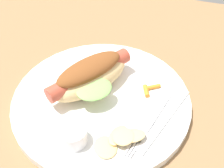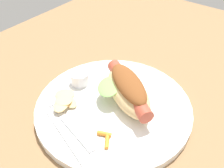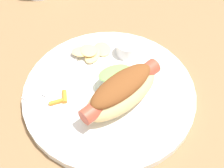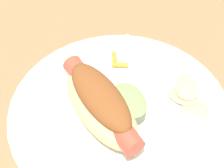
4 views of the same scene
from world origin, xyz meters
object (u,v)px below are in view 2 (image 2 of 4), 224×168
plate (113,107)px  carrot_garnish (106,137)px  chips_pile (65,100)px  fork (72,126)px  knife (67,136)px  sauce_ramekin (80,78)px  hot_dog (128,89)px

plate → carrot_garnish: 8.66cm
carrot_garnish → chips_pile: bearing=-99.7°
fork → knife: 2.20cm
fork → chips_pile: bearing=-20.5°
plate → chips_pile: chips_pile is taller
fork → knife: same height
fork → knife: size_ratio=0.96×
knife → chips_pile: (-5.78, -6.26, 0.60)cm
plate → fork: size_ratio=2.09×
sauce_ramekin → hot_dog: bearing=98.2°
plate → carrot_garnish: bearing=28.1°
hot_dog → chips_pile: size_ratio=1.95×
sauce_ramekin → chips_pile: (6.41, 1.87, -0.57)cm
chips_pile → carrot_garnish: 12.16cm
hot_dog → fork: (11.77, -4.04, -2.84)cm
plate → knife: bearing=-8.4°
hot_dog → sauce_ramekin: bearing=40.8°
chips_pile → fork: bearing=55.7°
fork → carrot_garnish: (-1.68, 6.52, 0.19)cm
fork → hot_dog: bearing=-95.1°
hot_dog → chips_pile: 12.65cm
hot_dog → chips_pile: (8.04, -9.50, -2.25)cm
knife → chips_pile: size_ratio=1.87×
chips_pile → carrot_garnish: chips_pile is taller
plate → carrot_garnish: (7.57, 4.05, 1.19)cm
knife → hot_dog: bearing=-84.9°
hot_dog → carrot_garnish: bearing=136.4°
hot_dog → sauce_ramekin: hot_dog is taller
fork → carrot_garnish: carrot_garnish is taller
plate → fork: (9.25, -2.47, 1.00)cm
hot_dog → knife: size_ratio=1.04×
hot_dog → carrot_garnish: 10.73cm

